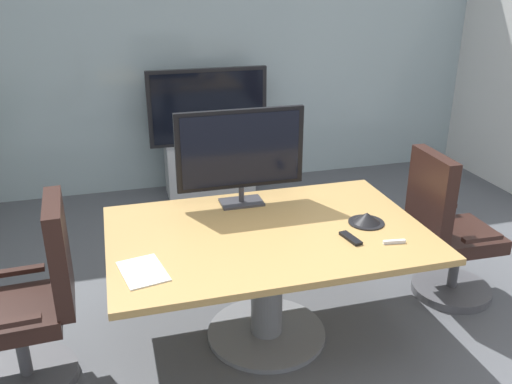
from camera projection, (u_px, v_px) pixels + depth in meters
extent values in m
plane|color=#515459|center=(280.00, 343.00, 3.42)|extent=(7.34, 7.34, 0.00)
cube|color=#9EB2B7|center=(193.00, 55.00, 5.51)|extent=(6.34, 0.10, 2.77)
cube|color=#B2894C|center=(267.00, 234.00, 3.22)|extent=(1.88, 1.23, 0.04)
cylinder|color=slate|center=(267.00, 287.00, 3.36)|extent=(0.20, 0.20, 0.71)
cylinder|color=slate|center=(266.00, 332.00, 3.49)|extent=(0.76, 0.76, 0.03)
cylinder|color=#4C4C51|center=(28.00, 377.00, 3.09)|extent=(0.56, 0.56, 0.06)
cylinder|color=#4C4C51|center=(22.00, 347.00, 3.01)|extent=(0.07, 0.07, 0.36)
cube|color=black|center=(15.00, 314.00, 2.92)|extent=(0.50, 0.50, 0.10)
cube|color=black|center=(59.00, 253.00, 2.88)|extent=(0.11, 0.46, 0.60)
cube|color=black|center=(19.00, 271.00, 3.11)|extent=(0.28, 0.06, 0.03)
cube|color=black|center=(12.00, 323.00, 2.65)|extent=(0.28, 0.06, 0.03)
cylinder|color=#4C4C51|center=(451.00, 289.00, 3.94)|extent=(0.56, 0.56, 0.06)
cylinder|color=#4C4C51|center=(455.00, 264.00, 3.86)|extent=(0.07, 0.07, 0.36)
cube|color=black|center=(459.00, 237.00, 3.78)|extent=(0.49, 0.49, 0.10)
cube|color=black|center=(430.00, 197.00, 3.59)|extent=(0.10, 0.46, 0.60)
cube|color=black|center=(482.00, 238.00, 3.49)|extent=(0.28, 0.06, 0.03)
cube|color=black|center=(439.00, 207.00, 3.96)|extent=(0.28, 0.06, 0.03)
cube|color=#333338|center=(242.00, 202.00, 3.58)|extent=(0.28, 0.18, 0.02)
cylinder|color=#333338|center=(241.00, 194.00, 3.56)|extent=(0.04, 0.04, 0.10)
cube|color=black|center=(240.00, 149.00, 3.46)|extent=(0.84, 0.04, 0.52)
cube|color=black|center=(241.00, 150.00, 3.44)|extent=(0.77, 0.01, 0.47)
cube|color=#B7BABC|center=(210.00, 168.00, 5.64)|extent=(0.90, 0.36, 0.55)
cube|color=black|center=(208.00, 107.00, 5.37)|extent=(1.20, 0.06, 0.76)
cube|color=black|center=(209.00, 108.00, 5.34)|extent=(1.12, 0.01, 0.69)
cone|color=black|center=(367.00, 218.00, 3.29)|extent=(0.19, 0.19, 0.07)
cylinder|color=black|center=(366.00, 222.00, 3.31)|extent=(0.22, 0.22, 0.01)
cube|color=black|center=(351.00, 238.00, 3.10)|extent=(0.08, 0.18, 0.02)
cube|color=silver|center=(394.00, 242.00, 3.06)|extent=(0.13, 0.04, 0.02)
cube|color=white|center=(143.00, 271.00, 2.77)|extent=(0.26, 0.34, 0.01)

